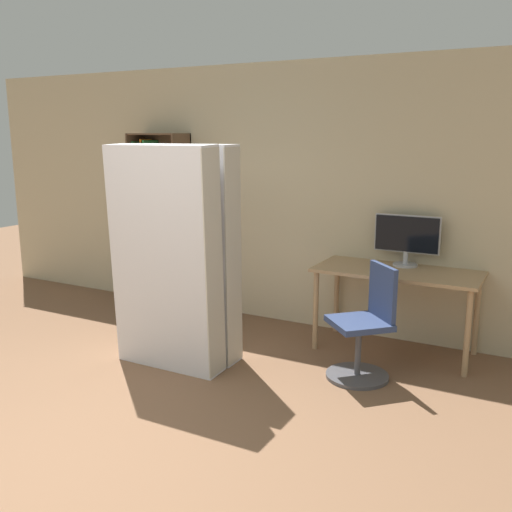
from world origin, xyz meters
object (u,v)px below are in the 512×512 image
object	(u,v)px
mattress_far	(187,253)
mattress_near	(166,260)
office_chair	(365,332)
bookshelf	(157,227)
monitor	(407,237)

from	to	relation	value
mattress_far	mattress_near	bearing A→B (deg)	-90.00
office_chair	mattress_near	world-z (taller)	mattress_near
mattress_far	bookshelf	bearing A→B (deg)	136.71
office_chair	mattress_far	size ratio (longest dim) A/B	0.50
monitor	office_chair	bearing A→B (deg)	-95.79
monitor	mattress_far	world-z (taller)	mattress_far
bookshelf	mattress_near	bearing A→B (deg)	-49.99
mattress_near	office_chair	bearing A→B (deg)	20.60
bookshelf	mattress_far	distance (m)	1.69
bookshelf	mattress_near	size ratio (longest dim) A/B	1.05
monitor	office_chair	size ratio (longest dim) A/B	0.64
monitor	office_chair	world-z (taller)	monitor
office_chair	mattress_far	distance (m)	1.68
monitor	mattress_far	size ratio (longest dim) A/B	0.32
monitor	office_chair	distance (m)	1.11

